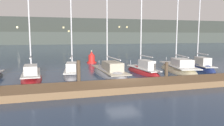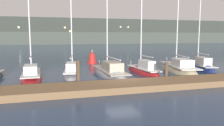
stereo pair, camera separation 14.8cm
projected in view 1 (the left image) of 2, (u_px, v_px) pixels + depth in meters
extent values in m
plane|color=navy|center=(123.00, 83.00, 17.65)|extent=(400.00, 400.00, 0.00)
cube|color=brown|center=(133.00, 85.00, 15.64)|extent=(30.34, 2.80, 0.45)
cylinder|color=#4C3D2D|center=(79.00, 74.00, 16.13)|extent=(0.28, 0.28, 1.97)
cylinder|color=#4C3D2D|center=(166.00, 72.00, 18.14)|extent=(0.28, 0.28, 1.58)
ellipsoid|color=red|center=(32.00, 80.00, 18.79)|extent=(1.99, 6.36, 1.15)
cube|color=silver|center=(31.00, 73.00, 18.72)|extent=(1.67, 5.35, 0.08)
cube|color=silver|center=(31.00, 69.00, 17.96)|extent=(1.11, 2.06, 0.70)
cylinder|color=silver|center=(29.00, 29.00, 18.72)|extent=(0.12, 0.12, 7.52)
cylinder|color=silver|center=(30.00, 57.00, 17.90)|extent=(0.20, 2.39, 0.09)
cylinder|color=silver|center=(32.00, 65.00, 21.41)|extent=(0.04, 0.04, 0.50)
ellipsoid|color=gray|center=(72.00, 76.00, 20.63)|extent=(2.35, 6.14, 1.15)
cube|color=silver|center=(72.00, 70.00, 20.56)|extent=(1.97, 5.16, 0.08)
cube|color=silver|center=(72.00, 67.00, 19.80)|extent=(1.18, 2.02, 0.70)
cylinder|color=silver|center=(71.00, 31.00, 20.58)|extent=(0.12, 0.12, 7.27)
cylinder|color=silver|center=(71.00, 57.00, 19.49)|extent=(0.48, 2.79, 0.09)
cylinder|color=silver|center=(73.00, 63.00, 23.23)|extent=(0.04, 0.04, 0.50)
ellipsoid|color=gray|center=(109.00, 75.00, 21.25)|extent=(2.53, 8.42, 1.61)
cube|color=#A39984|center=(109.00, 70.00, 21.18)|extent=(2.13, 7.07, 0.08)
cube|color=#A39984|center=(112.00, 66.00, 20.18)|extent=(1.43, 2.72, 0.83)
cylinder|color=silver|center=(107.00, 22.00, 21.24)|extent=(0.12, 0.12, 9.28)
cylinder|color=silver|center=(113.00, 58.00, 19.84)|extent=(0.23, 3.86, 0.09)
cylinder|color=silver|center=(99.00, 62.00, 24.77)|extent=(0.04, 0.04, 0.50)
ellipsoid|color=red|center=(143.00, 73.00, 22.19)|extent=(1.90, 6.40, 1.30)
cube|color=silver|center=(143.00, 68.00, 22.13)|extent=(1.60, 5.37, 0.08)
cube|color=silver|center=(147.00, 65.00, 21.37)|extent=(1.00, 2.08, 0.84)
cylinder|color=silver|center=(141.00, 32.00, 22.15)|extent=(0.12, 0.12, 7.24)
cylinder|color=silver|center=(146.00, 56.00, 21.34)|extent=(0.28, 2.37, 0.09)
cylinder|color=silver|center=(131.00, 62.00, 24.79)|extent=(0.04, 0.04, 0.50)
ellipsoid|color=beige|center=(178.00, 71.00, 23.47)|extent=(3.98, 8.55, 1.58)
cube|color=silver|center=(178.00, 65.00, 23.39)|extent=(3.34, 7.19, 0.08)
cube|color=silver|center=(182.00, 62.00, 22.37)|extent=(1.94, 2.87, 0.73)
cylinder|color=silver|center=(177.00, 15.00, 23.39)|extent=(0.12, 0.12, 10.68)
cylinder|color=silver|center=(182.00, 56.00, 22.32)|extent=(0.71, 3.18, 0.09)
cylinder|color=silver|center=(166.00, 59.00, 27.11)|extent=(0.04, 0.04, 0.50)
ellipsoid|color=navy|center=(199.00, 69.00, 25.00)|extent=(2.72, 6.54, 1.56)
cube|color=silver|center=(199.00, 64.00, 24.93)|extent=(2.29, 5.49, 0.08)
cube|color=silver|center=(203.00, 61.00, 24.12)|extent=(1.32, 2.17, 0.86)
cylinder|color=silver|center=(199.00, 31.00, 24.96)|extent=(0.12, 0.12, 7.69)
cylinder|color=silver|center=(203.00, 54.00, 24.16)|extent=(0.49, 2.25, 0.09)
cylinder|color=silver|center=(188.00, 60.00, 27.79)|extent=(0.04, 0.04, 0.50)
cylinder|color=red|center=(92.00, 62.00, 30.41)|extent=(1.34, 1.34, 0.16)
cylinder|color=red|center=(92.00, 58.00, 30.34)|extent=(0.89, 0.89, 0.96)
cone|color=red|center=(92.00, 53.00, 30.25)|extent=(0.63, 0.63, 0.50)
sphere|color=#F9EAB7|center=(92.00, 51.00, 30.21)|extent=(0.16, 0.16, 0.16)
cube|color=#333833|center=(61.00, 31.00, 109.87)|extent=(240.00, 16.00, 12.29)
cube|color=#3F463F|center=(105.00, 38.00, 106.26)|extent=(144.00, 10.00, 5.48)
cube|color=#F4DB8C|center=(63.00, 27.00, 102.24)|extent=(0.80, 0.10, 0.80)
cube|color=#F4DB8C|center=(17.00, 27.00, 96.77)|extent=(0.80, 0.10, 0.80)
cube|color=#F4DB8C|center=(69.00, 31.00, 103.10)|extent=(0.80, 0.10, 0.80)
cube|color=#F4DB8C|center=(101.00, 37.00, 107.75)|extent=(0.80, 0.10, 0.80)
cube|color=#F4DB8C|center=(23.00, 33.00, 97.67)|extent=(0.80, 0.10, 0.80)
cube|color=#F4DB8C|center=(119.00, 27.00, 109.67)|extent=(0.80, 0.10, 0.80)
cube|color=#F4DB8C|center=(102.00, 35.00, 107.69)|extent=(0.80, 0.10, 0.80)
cube|color=#F4DB8C|center=(127.00, 27.00, 110.78)|extent=(0.80, 0.10, 0.80)
cube|color=#F4DB8C|center=(75.00, 41.00, 104.40)|extent=(0.80, 0.10, 0.80)
ellipsoid|color=#2D3338|center=(197.00, 61.00, 32.85)|extent=(3.13, 2.43, 0.56)
cube|color=brown|center=(197.00, 60.00, 32.82)|extent=(0.94, 1.02, 0.06)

